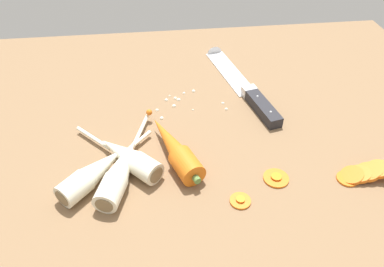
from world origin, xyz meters
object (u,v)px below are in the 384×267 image
Objects in this scene: parsnip_mid_right at (128,157)px; carrot_slice_stack at (370,172)px; carrot_slice_stray_near at (276,177)px; carrot_slice_stray_mid at (240,200)px; parsnip_front at (94,173)px; parsnip_mid_left at (121,170)px; chefs_knife at (238,79)px; whole_carrot at (175,148)px.

carrot_slice_stack is at bearing -10.48° from parsnip_mid_right.
carrot_slice_stack reaches higher than carrot_slice_stray_near.
parsnip_mid_right is 4.85× the size of carrot_slice_stray_mid.
parsnip_front reaches higher than carrot_slice_stack.
parsnip_mid_right is (5.37, 3.00, -0.00)cm from parsnip_front.
parsnip_front is at bearing -178.93° from parsnip_mid_left.
chefs_knife is 34.98cm from carrot_slice_stack.
carrot_slice_stray_mid is at bearing -29.88° from parsnip_mid_right.
chefs_knife is 3.09× the size of carrot_slice_stack.
carrot_slice_stack is (45.30, -4.39, -0.77)cm from parsnip_front.
parsnip_mid_left is at bearing 159.01° from carrot_slice_stray_mid.
parsnip_mid_left is 41.29cm from carrot_slice_stack.
parsnip_front reaches higher than chefs_knife.
parsnip_mid_left is 2.01× the size of carrot_slice_stack.
parsnip_mid_right is at bearing 29.18° from parsnip_front.
carrot_slice_stray_mid is at bearing -101.27° from chefs_knife.
parsnip_front is at bearing 162.85° from carrot_slice_stray_mid.
carrot_slice_stack is (41.04, -4.47, -0.77)cm from parsnip_mid_left.
chefs_knife is 27.93cm from whole_carrot.
carrot_slice_stray_mid is (-6.76, -33.93, -0.29)cm from chefs_knife.
parsnip_mid_right is at bearing 166.06° from carrot_slice_stray_near.
parsnip_mid_right reaches higher than carrot_slice_stray_near.
carrot_slice_stack is at bearing -5.54° from parsnip_front.
parsnip_front is at bearing -137.78° from chefs_knife.
whole_carrot is 0.88× the size of parsnip_mid_left.
chefs_knife is at bearing 90.36° from carrot_slice_stray_near.
carrot_slice_stack is at bearing -6.22° from parsnip_mid_left.
chefs_knife is 29.95cm from carrot_slice_stray_near.
parsnip_front and parsnip_mid_right have the same top height.
whole_carrot is 1.18× the size of parsnip_front.
whole_carrot is at bearing 130.03° from carrot_slice_stray_mid.
carrot_slice_stack is at bearing -4.87° from carrot_slice_stray_near.
whole_carrot is 14.75cm from carrot_slice_stray_mid.
parsnip_front is at bearing -150.82° from parsnip_mid_right.
whole_carrot is 8.16cm from parsnip_mid_right.
parsnip_mid_right is 25.24cm from carrot_slice_stray_near.
carrot_slice_stack is 15.56cm from carrot_slice_stray_near.
parsnip_front is 30.02cm from carrot_slice_stray_near.
carrot_slice_stray_near is (29.82, -3.07, -1.62)cm from parsnip_front.
parsnip_mid_left is 6.69× the size of carrot_slice_stray_mid.
parsnip_mid_left is 25.80cm from carrot_slice_stray_near.
parsnip_front reaches higher than carrot_slice_stray_mid.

